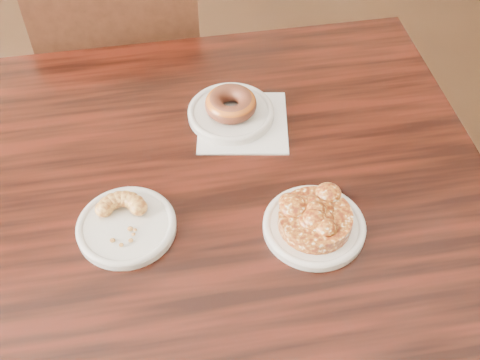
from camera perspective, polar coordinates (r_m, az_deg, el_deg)
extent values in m
cube|color=black|center=(1.31, -0.82, -12.30)|extent=(0.96, 0.96, 0.75)
cube|color=white|center=(1.12, 0.25, 5.49)|extent=(0.20, 0.20, 0.00)
cylinder|color=silver|center=(1.12, -0.87, 6.36)|extent=(0.16, 0.16, 0.01)
cylinder|color=silver|center=(0.97, -10.70, -4.39)|extent=(0.16, 0.16, 0.01)
cylinder|color=white|center=(0.96, 7.03, -4.41)|extent=(0.16, 0.16, 0.01)
torus|color=brown|center=(1.11, -0.88, 7.23)|extent=(0.10, 0.10, 0.03)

